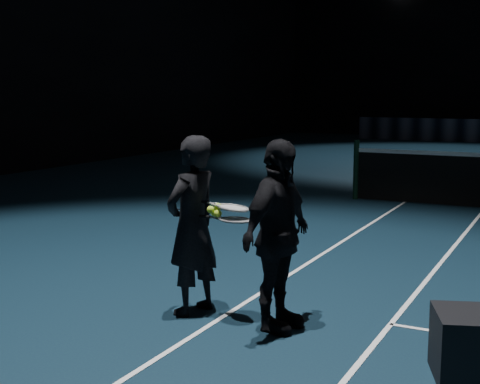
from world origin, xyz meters
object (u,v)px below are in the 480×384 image
object	(u,v)px
racket_upper	(233,208)
player_a	(192,225)
tennis_balls	(217,211)
player_b	(277,236)
racket_lower	(236,220)

from	to	relation	value
racket_upper	player_a	bearing A→B (deg)	-178.29
tennis_balls	player_b	bearing A→B (deg)	-3.63
player_a	racket_lower	size ratio (longest dim) A/B	2.37
player_a	racket_upper	world-z (taller)	player_a
racket_upper	tennis_balls	world-z (taller)	racket_upper
racket_upper	racket_lower	bearing A→B (deg)	-42.66
player_a	player_b	size ratio (longest dim) A/B	1.00
player_a	tennis_balls	xyz separation A→B (m)	(0.25, -0.01, 0.15)
player_b	racket_lower	xyz separation A→B (m)	(-0.40, 0.02, 0.09)
player_b	tennis_balls	world-z (taller)	player_b
racket_upper	tennis_balls	bearing A→B (deg)	-170.43
player_a	tennis_balls	size ratio (longest dim) A/B	13.40
tennis_balls	racket_lower	bearing A→B (deg)	-4.62
player_a	racket_lower	xyz separation A→B (m)	(0.45, -0.02, 0.09)
tennis_balls	racket_upper	bearing A→B (deg)	10.42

